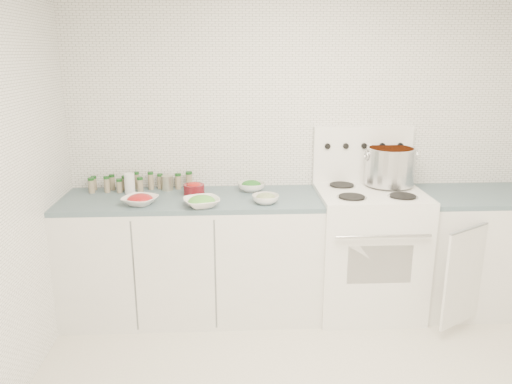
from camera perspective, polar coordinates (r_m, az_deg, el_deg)
name	(u,v)px	position (r m, az deg, el deg)	size (l,w,h in m)	color
room_walls	(346,131)	(2.35, 10.24, 6.93)	(3.54, 3.04, 2.52)	white
counter_left	(193,256)	(3.76, -7.23, -7.24)	(1.85, 0.62, 0.90)	white
stove	(367,247)	(3.86, 12.56, -6.13)	(0.76, 0.70, 1.36)	white
counter_right	(473,250)	(4.17, 23.56, -6.15)	(0.89, 0.84, 0.90)	white
stock_pot	(390,165)	(3.86, 15.08, 3.03)	(0.38, 0.36, 0.28)	silver
bowl_tomato	(140,200)	(3.50, -13.12, -0.88)	(0.30, 0.30, 0.08)	white
bowl_snowpea	(202,202)	(3.38, -6.23, -1.11)	(0.30, 0.30, 0.08)	white
bowl_broccoli	(251,186)	(3.74, -0.53, 0.71)	(0.26, 0.26, 0.08)	white
bowl_zucchini	(266,198)	(3.44, 1.11, -0.73)	(0.21, 0.21, 0.07)	white
bowl_pepper	(194,188)	(3.67, -7.09, 0.40)	(0.15, 0.15, 0.09)	#601017
salt_canister	(130,183)	(3.78, -14.24, 0.95)	(0.07, 0.07, 0.15)	white
tin_can	(167,183)	(3.82, -10.11, 1.02)	(0.08, 0.08, 0.11)	#A39F89
spice_cluster	(137,182)	(3.86, -13.42, 1.07)	(0.76, 0.14, 0.14)	gray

